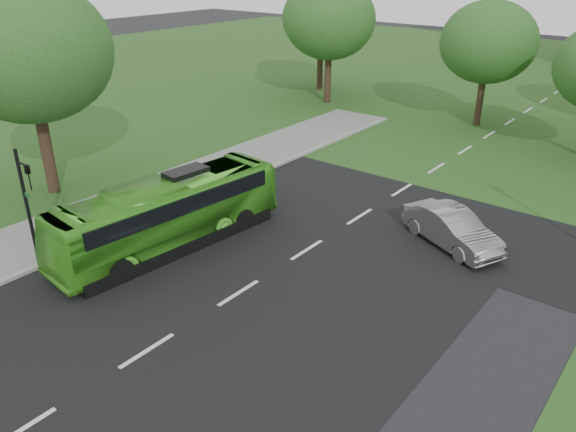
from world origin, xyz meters
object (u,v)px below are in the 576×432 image
object	(u,v)px
tree_park_a	(330,20)
traffic_light	(28,201)
tree_park_f	(321,18)
bus	(169,213)
tree_side_near	(28,52)
tree_park_b	(488,42)
sedan	(452,228)

from	to	relation	value
tree_park_a	traffic_light	world-z (taller)	tree_park_a
tree_park_f	bus	bearing A→B (deg)	-66.32
bus	traffic_light	bearing A→B (deg)	-113.82
tree_side_near	bus	size ratio (longest dim) A/B	1.00
tree_park_b	traffic_light	bearing A→B (deg)	-100.62
tree_park_f	sedan	xyz separation A→B (m)	(20.84, -20.14, -5.16)
tree_side_near	tree_park_a	bearing A→B (deg)	89.69
tree_side_near	traffic_light	bearing A→B (deg)	-34.24
tree_side_near	bus	bearing A→B (deg)	-0.62
tree_park_f	sedan	distance (m)	29.44
tree_park_a	tree_park_b	size ratio (longest dim) A/B	1.12
sedan	traffic_light	size ratio (longest dim) A/B	0.98
tree_park_b	sedan	bearing A→B (deg)	-71.77
tree_park_a	bus	bearing A→B (deg)	-69.81
tree_park_b	bus	xyz separation A→B (m)	(-3.06, -24.84, -4.12)
sedan	tree_park_a	bearing A→B (deg)	71.52
sedan	tree_park_b	bearing A→B (deg)	43.20
tree_park_a	tree_park_f	world-z (taller)	tree_park_a
tree_park_a	bus	world-z (taller)	tree_park_a
sedan	tree_park_f	bearing A→B (deg)	70.96
bus	tree_side_near	bearing A→B (deg)	-175.29
tree_side_near	traffic_light	size ratio (longest dim) A/B	2.15
tree_park_f	tree_side_near	world-z (taller)	tree_side_near
tree_park_f	traffic_light	xyz separation A→B (m)	(9.50, -31.43, -3.17)
tree_park_a	tree_park_f	bearing A→B (deg)	133.05
tree_park_a	tree_side_near	bearing A→B (deg)	-90.31
tree_park_b	sedan	size ratio (longest dim) A/B	1.80
bus	sedan	xyz separation A→B (m)	(8.94, 7.00, -0.64)
tree_park_b	tree_park_f	world-z (taller)	tree_park_f
tree_park_a	tree_side_near	xyz separation A→B (m)	(-0.13, -23.64, 0.56)
tree_park_b	tree_park_f	bearing A→B (deg)	171.30
bus	tree_park_a	bearing A→B (deg)	115.52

